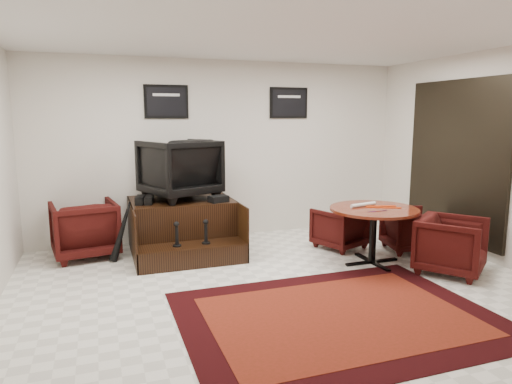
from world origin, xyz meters
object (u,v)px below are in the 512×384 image
Objects in this scene: armchair_side at (84,226)px; table_chair_back at (340,226)px; shine_podium at (183,228)px; table_chair_window at (410,228)px; meeting_table at (374,215)px; table_chair_corner at (451,243)px; shine_chair at (179,166)px.

table_chair_back is at bearing 158.43° from armchair_side.
shine_podium is 3.30m from table_chair_window.
armchair_side is at bearing -33.27° from table_chair_back.
meeting_table is at bearing 72.47° from table_chair_back.
table_chair_window is at bearing 44.47° from table_chair_corner.
table_chair_corner is at bearing -42.30° from meeting_table.
meeting_table is (2.28, -1.38, 0.31)m from shine_podium.
table_chair_corner is (4.31, -2.21, -0.04)m from armchair_side.
shine_chair is 3.78m from table_chair_corner.
shine_podium is at bearing 148.81° from meeting_table.
armchair_side is (-1.33, 0.19, 0.09)m from shine_podium.
table_chair_back is 0.86× the size of table_chair_corner.
table_chair_back is at bearing 80.48° from table_chair_corner.
armchair_side is 1.29× the size of table_chair_back.
armchair_side is at bearing 86.08° from table_chair_window.
shine_chair is 1.41× the size of table_chair_window.
armchair_side reaches higher than table_chair_corner.
shine_chair is 2.80m from meeting_table.
shine_podium is 2.24× the size of table_chair_back.
shine_podium is 0.90m from shine_chair.
meeting_table is 0.99m from table_chair_corner.
armchair_side is 3.94m from meeting_table.
meeting_table is 1.47× the size of table_chair_corner.
meeting_table is at bearing 122.62° from table_chair_window.
table_chair_window is (4.45, -1.24, -0.09)m from armchair_side.
table_chair_back is (2.23, -0.74, -0.89)m from shine_chair.
meeting_table is (3.61, -1.57, 0.23)m from armchair_side.
shine_chair is 0.84× the size of meeting_table.
meeting_table is 1.72× the size of table_chair_back.
armchair_side reaches higher than shine_podium.
shine_podium reaches higher than table_chair_back.
meeting_table reaches higher than table_chair_window.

